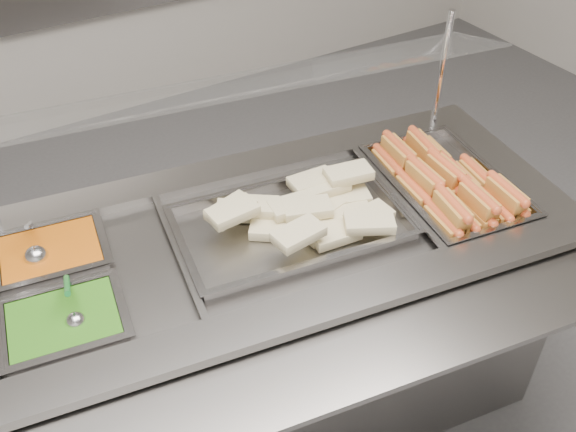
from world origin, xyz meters
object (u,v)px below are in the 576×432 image
pan_hotdogs (444,190)px  ladle (36,255)px  pan_wraps (291,227)px  serving_spoon (74,315)px  steam_counter (275,323)px  sneeze_guard (244,87)px

pan_hotdogs → ladle: (-1.13, 0.29, 0.04)m
pan_wraps → serving_spoon: 0.61m
pan_hotdogs → pan_wraps: same height
serving_spoon → pan_hotdogs: bearing=-1.8°
steam_counter → pan_hotdogs: (0.55, -0.08, 0.36)m
pan_wraps → serving_spoon: serving_spoon is taller
ladle → serving_spoon: (0.02, -0.25, 0.00)m
sneeze_guard → serving_spoon: (-0.59, -0.24, -0.31)m
sneeze_guard → pan_wraps: sneeze_guard is taller
steam_counter → ladle: bearing=160.5°
pan_wraps → ladle: 0.67m
steam_counter → serving_spoon: 0.69m
sneeze_guard → pan_hotdogs: bearing=-28.0°
ladle → steam_counter: bearing=-19.5°
pan_wraps → serving_spoon: bearing=-176.2°
steam_counter → pan_wraps: 0.38m
steam_counter → sneeze_guard: size_ratio=1.18×
steam_counter → sneeze_guard: 0.75m
steam_counter → ladle: 0.74m
pan_wraps → serving_spoon: size_ratio=4.02×
sneeze_guard → pan_hotdogs: size_ratio=2.82×
serving_spoon → pan_wraps: bearing=3.8°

